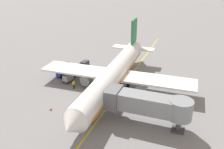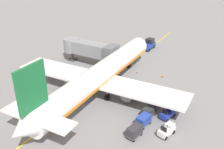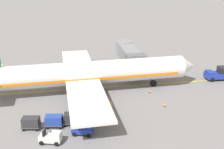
{
  "view_description": "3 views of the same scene",
  "coord_description": "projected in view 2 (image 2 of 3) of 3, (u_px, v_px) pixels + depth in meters",
  "views": [
    {
      "loc": [
        -12.88,
        37.93,
        21.51
      ],
      "look_at": [
        1.77,
        -1.22,
        2.87
      ],
      "focal_mm": 38.66,
      "sensor_mm": 36.0,
      "label": 1
    },
    {
      "loc": [
        22.18,
        -33.01,
        21.69
      ],
      "look_at": [
        3.77,
        -1.44,
        4.06
      ],
      "focal_mm": 41.08,
      "sensor_mm": 36.0,
      "label": 2
    },
    {
      "loc": [
        42.49,
        -3.86,
        18.61
      ],
      "look_at": [
        3.76,
        2.73,
        3.71
      ],
      "focal_mm": 44.17,
      "sensor_mm": 36.0,
      "label": 3
    }
  ],
  "objects": [
    {
      "name": "ground_crew_wing_walker",
      "position": [
        129.0,
        96.0,
        40.67
      ],
      "size": [
        0.35,
        0.71,
        1.69
      ],
      "color": "#232328",
      "rests_on": "ground"
    },
    {
      "name": "baggage_cart_front",
      "position": [
        156.0,
        101.0,
        39.24
      ],
      "size": [
        1.66,
        2.97,
        1.58
      ],
      "color": "#4C4C51",
      "rests_on": "ground"
    },
    {
      "name": "safety_cone_nose_left",
      "position": [
        137.0,
        72.0,
        50.45
      ],
      "size": [
        0.36,
        0.36,
        0.59
      ],
      "color": "black",
      "rests_on": "ground"
    },
    {
      "name": "parked_airliner",
      "position": [
        100.0,
        75.0,
        42.38
      ],
      "size": [
        30.15,
        37.29,
        10.63
      ],
      "color": "white",
      "rests_on": "ground"
    },
    {
      "name": "ground_crew_loader",
      "position": [
        147.0,
        91.0,
        42.07
      ],
      "size": [
        0.32,
        0.72,
        1.69
      ],
      "color": "#232328",
      "rests_on": "ground"
    },
    {
      "name": "gate_lead_in_line",
      "position": [
        98.0,
        87.0,
        45.17
      ],
      "size": [
        0.24,
        80.0,
        0.01
      ],
      "primitive_type": "cube",
      "color": "gold",
      "rests_on": "ground"
    },
    {
      "name": "baggage_cart_third_in_train",
      "position": [
        144.0,
        120.0,
        34.92
      ],
      "size": [
        1.66,
        2.97,
        1.58
      ],
      "color": "#4C4C51",
      "rests_on": "ground"
    },
    {
      "name": "ground_plane",
      "position": [
        98.0,
        87.0,
        45.17
      ],
      "size": [
        400.0,
        400.0,
        0.0
      ],
      "primitive_type": "plane",
      "color": "slate"
    },
    {
      "name": "pushback_tractor",
      "position": [
        148.0,
        45.0,
        62.63
      ],
      "size": [
        2.45,
        4.52,
        2.4
      ],
      "color": "#1E339E",
      "rests_on": "ground"
    },
    {
      "name": "baggage_cart_tail_end",
      "position": [
        134.0,
        131.0,
        32.75
      ],
      "size": [
        1.66,
        2.97,
        1.58
      ],
      "color": "#4C4C51",
      "rests_on": "ground"
    },
    {
      "name": "jet_bridge",
      "position": [
        90.0,
        49.0,
        53.05
      ],
      "size": [
        12.58,
        3.5,
        4.98
      ],
      "color": "gray",
      "rests_on": "ground"
    },
    {
      "name": "baggage_cart_second_in_train",
      "position": [
        149.0,
        111.0,
        36.79
      ],
      "size": [
        1.66,
        2.97,
        1.58
      ],
      "color": "#4C4C51",
      "rests_on": "ground"
    },
    {
      "name": "baggage_tug_trailing",
      "position": [
        168.0,
        113.0,
        36.71
      ],
      "size": [
        1.87,
        2.73,
        1.62
      ],
      "color": "#1E339E",
      "rests_on": "ground"
    },
    {
      "name": "baggage_tug_lead",
      "position": [
        167.0,
        130.0,
        33.28
      ],
      "size": [
        1.86,
        2.73,
        1.62
      ],
      "color": "silver",
      "rests_on": "ground"
    },
    {
      "name": "safety_cone_nose_right",
      "position": [
        163.0,
        76.0,
        48.8
      ],
      "size": [
        0.36,
        0.36,
        0.59
      ],
      "color": "black",
      "rests_on": "ground"
    }
  ]
}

